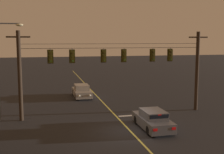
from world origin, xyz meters
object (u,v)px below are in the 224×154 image
Objects in this scene: traffic_light_right_inner at (124,56)px; street_lamp_corner at (2,62)px; traffic_light_rightmost at (153,55)px; traffic_light_far_right at (171,55)px; traffic_light_leftmost at (50,57)px; car_oncoming_lead at (82,91)px; car_waiting_near_lane at (153,120)px; traffic_light_left_inner at (72,56)px; traffic_light_centre at (104,56)px.

street_lamp_corner reaches higher than traffic_light_right_inner.
traffic_light_rightmost and traffic_light_far_right have the same top height.
traffic_light_leftmost reaches higher than car_oncoming_lead.
traffic_light_right_inner and traffic_light_far_right have the same top height.
traffic_light_leftmost is 10.34m from traffic_light_far_right.
traffic_light_rightmost is 0.28× the size of car_waiting_near_lane.
traffic_light_right_inner and traffic_light_rightmost have the same top height.
traffic_light_left_inner is 8.21m from car_waiting_near_lane.
traffic_light_right_inner is 9.85m from car_oncoming_lead.
traffic_light_centre is 8.07m from street_lamp_corner.
street_lamp_corner reaches higher than traffic_light_rightmost.
traffic_light_left_inner and traffic_light_rightmost have the same top height.
traffic_light_left_inner is at bearing 0.00° from traffic_light_leftmost.
car_waiting_near_lane is 13.31m from car_oncoming_lead.
traffic_light_leftmost is 3.73m from street_lamp_corner.
car_waiting_near_lane is 0.98× the size of car_oncoming_lead.
car_oncoming_lead is at bearing 105.17° from car_waiting_near_lane.
traffic_light_right_inner is (4.38, 0.00, 0.00)m from traffic_light_left_inner.
street_lamp_corner is (-8.06, 0.16, -0.39)m from traffic_light_centre.
traffic_light_left_inner is 0.28× the size of car_oncoming_lead.
traffic_light_far_right is at bearing 0.00° from traffic_light_leftmost.
traffic_light_centre is at bearing -84.56° from car_oncoming_lead.
traffic_light_rightmost is 1.65m from traffic_light_far_right.
car_waiting_near_lane is (7.04, -4.43, -4.43)m from traffic_light_leftmost.
car_oncoming_lead is at bearing 95.44° from traffic_light_centre.
traffic_light_far_right is (8.60, 0.00, 0.00)m from traffic_light_left_inner.
car_waiting_near_lane is at bearing -110.48° from traffic_light_rightmost.
traffic_light_leftmost is 10.15m from car_oncoming_lead.
car_oncoming_lead is (3.55, 8.42, -4.43)m from traffic_light_leftmost.
traffic_light_rightmost is (2.58, 0.00, 0.00)m from traffic_light_right_inner.
traffic_light_centre and traffic_light_far_right have the same top height.
traffic_light_leftmost is at bearing 147.79° from car_waiting_near_lane.
traffic_light_left_inner is 1.00× the size of traffic_light_far_right.
car_oncoming_lead is at bearing 128.87° from traffic_light_far_right.
street_lamp_corner reaches higher than car_waiting_near_lane.
traffic_light_left_inner is 4.38m from traffic_light_right_inner.
traffic_light_centre reaches higher than car_oncoming_lead.
traffic_light_rightmost is 0.28× the size of car_oncoming_lead.
traffic_light_centre is at bearing 180.00° from traffic_light_rightmost.
street_lamp_corner is at bearing 156.83° from car_waiting_near_lane.
traffic_light_centre is 1.00× the size of traffic_light_far_right.
traffic_light_left_inner is at bearing 180.00° from traffic_light_right_inner.
street_lamp_corner is (-10.74, 4.60, 4.04)m from car_waiting_near_lane.
traffic_light_right_inner is 6.33m from car_waiting_near_lane.
traffic_light_leftmost is at bearing -112.88° from car_oncoming_lead.
traffic_light_right_inner is 2.58m from traffic_light_rightmost.
street_lamp_corner is at bearing 177.47° from traffic_light_leftmost.
traffic_light_left_inner and traffic_light_far_right have the same top height.
traffic_light_right_inner is at bearing 0.00° from traffic_light_leftmost.
traffic_light_left_inner reaches higher than car_waiting_near_lane.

